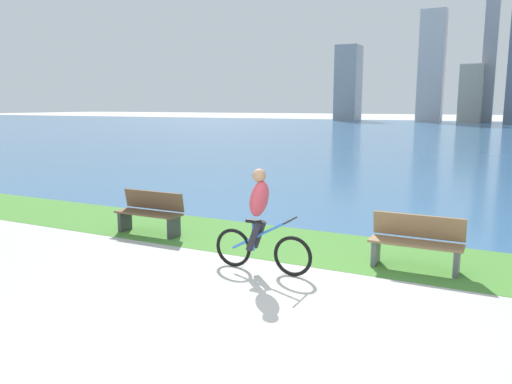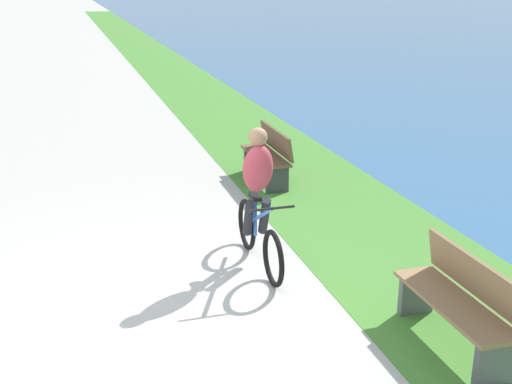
{
  "view_description": "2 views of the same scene",
  "coord_description": "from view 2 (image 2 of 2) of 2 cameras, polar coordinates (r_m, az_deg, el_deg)",
  "views": [
    {
      "loc": [
        2.95,
        -5.78,
        2.7
      ],
      "look_at": [
        -0.8,
        1.64,
        1.26
      ],
      "focal_mm": 35.24,
      "sensor_mm": 36.0,
      "label": 1
    },
    {
      "loc": [
        6.28,
        -0.73,
        3.35
      ],
      "look_at": [
        -0.64,
        1.34,
        0.91
      ],
      "focal_mm": 45.2,
      "sensor_mm": 36.0,
      "label": 2
    }
  ],
  "objects": [
    {
      "name": "cyclist_lead",
      "position": [
        7.59,
        0.2,
        -0.63
      ],
      "size": [
        1.74,
        0.52,
        1.7
      ],
      "color": "black",
      "rests_on": "ground"
    },
    {
      "name": "bench_far_along_path",
      "position": [
        10.92,
        1.12,
        3.27
      ],
      "size": [
        1.5,
        0.47,
        0.9
      ],
      "color": "brown",
      "rests_on": "ground"
    },
    {
      "name": "ground_plane",
      "position": [
        7.15,
        -8.98,
        -9.5
      ],
      "size": [
        300.0,
        300.0,
        0.0
      ],
      "primitive_type": "plane",
      "color": "#B2AFA8"
    },
    {
      "name": "bench_near_path",
      "position": [
        6.38,
        17.57,
        -9.29
      ],
      "size": [
        1.5,
        0.47,
        0.9
      ],
      "color": "olive",
      "rests_on": "ground"
    },
    {
      "name": "grass_strip_bayside",
      "position": [
        8.08,
        13.43,
        -6.34
      ],
      "size": [
        120.0,
        2.4,
        0.01
      ],
      "primitive_type": "cube",
      "color": "#478433",
      "rests_on": "ground"
    }
  ]
}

